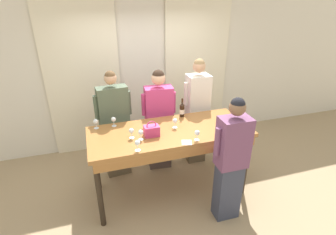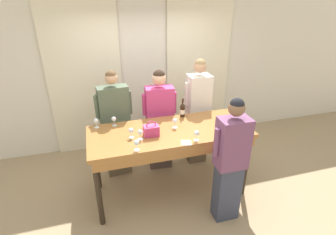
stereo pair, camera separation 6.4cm
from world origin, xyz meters
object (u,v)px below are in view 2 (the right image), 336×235
at_px(wine_glass_front_mid, 175,121).
at_px(host_pouring, 230,162).
at_px(guest_olive_jacket, 116,125).
at_px(handbag, 151,130).
at_px(wine_glass_front_right, 131,131).
at_px(wine_glass_back_left, 197,133).
at_px(guest_cream_sweater, 198,112).
at_px(wine_glass_front_left, 96,121).
at_px(tasting_bar, 170,138).
at_px(wine_glass_center_left, 114,119).
at_px(wine_glass_center_right, 137,143).
at_px(guest_pink_top, 160,120).
at_px(wine_bottle, 183,110).
at_px(wine_glass_center_mid, 140,132).

relative_size(wine_glass_front_mid, host_pouring, 0.08).
bearing_deg(guest_olive_jacket, handbag, -61.48).
bearing_deg(guest_olive_jacket, wine_glass_front_right, -78.90).
xyz_separation_m(wine_glass_front_right, wine_glass_back_left, (0.78, -0.30, -0.00)).
xyz_separation_m(wine_glass_front_right, host_pouring, (1.10, -0.63, -0.27)).
bearing_deg(guest_cream_sweater, wine_glass_front_right, -149.53).
distance_m(wine_glass_front_left, host_pouring, 1.87).
bearing_deg(tasting_bar, wine_glass_back_left, -53.86).
bearing_deg(wine_glass_front_right, host_pouring, -29.87).
bearing_deg(wine_glass_center_left, wine_glass_back_left, -36.59).
height_order(wine_glass_center_right, guest_pink_top, guest_pink_top).
bearing_deg(handbag, wine_bottle, 37.36).
height_order(wine_glass_front_right, guest_olive_jacket, guest_olive_jacket).
xyz_separation_m(tasting_bar, guest_pink_top, (0.03, 0.69, -0.06)).
xyz_separation_m(wine_glass_front_left, guest_cream_sweater, (1.65, 0.31, -0.20)).
distance_m(wine_glass_back_left, guest_pink_top, 1.08).
relative_size(wine_glass_front_mid, wine_glass_front_right, 1.00).
bearing_deg(wine_glass_front_mid, wine_glass_front_left, 163.58).
relative_size(wine_glass_front_right, wine_glass_center_mid, 1.00).
bearing_deg(wine_glass_center_right, guest_cream_sweater, 40.67).
xyz_separation_m(tasting_bar, wine_glass_back_left, (0.24, -0.33, 0.20)).
height_order(handbag, host_pouring, host_pouring).
xyz_separation_m(handbag, guest_cream_sweater, (0.97, 0.74, -0.18)).
xyz_separation_m(tasting_bar, handbag, (-0.28, -0.05, 0.18)).
relative_size(wine_glass_center_left, host_pouring, 0.08).
height_order(guest_pink_top, host_pouring, guest_pink_top).
distance_m(wine_glass_front_right, wine_glass_center_mid, 0.13).
xyz_separation_m(wine_bottle, wine_glass_center_mid, (-0.74, -0.51, -0.01)).
bearing_deg(wine_glass_center_right, wine_glass_back_left, 1.28).
relative_size(wine_bottle, wine_glass_back_left, 2.10).
bearing_deg(wine_glass_front_mid, wine_bottle, 55.38).
xyz_separation_m(guest_cream_sweater, host_pouring, (-0.12, -1.35, -0.07)).
distance_m(handbag, wine_glass_center_left, 0.61).
xyz_separation_m(wine_bottle, host_pouring, (0.25, -1.06, -0.28)).
distance_m(guest_pink_top, host_pouring, 1.46).
distance_m(wine_bottle, wine_glass_front_right, 0.95).
distance_m(wine_glass_front_right, host_pouring, 1.30).
bearing_deg(wine_glass_front_left, wine_glass_center_left, -1.55).
height_order(wine_glass_front_right, host_pouring, host_pouring).
distance_m(wine_glass_front_right, guest_pink_top, 0.95).
bearing_deg(guest_cream_sweater, wine_glass_back_left, -113.46).
xyz_separation_m(wine_glass_front_right, guest_olive_jacket, (-0.14, 0.72, -0.24)).
relative_size(tasting_bar, wine_bottle, 7.58).
xyz_separation_m(wine_bottle, guest_cream_sweater, (0.38, 0.29, -0.21)).
relative_size(handbag, wine_glass_center_left, 1.54).
bearing_deg(wine_glass_center_left, guest_pink_top, 22.78).
height_order(tasting_bar, guest_pink_top, guest_pink_top).
bearing_deg(handbag, wine_glass_front_mid, 19.10).
relative_size(wine_glass_back_left, guest_cream_sweater, 0.08).
bearing_deg(wine_glass_center_right, wine_glass_center_left, 104.71).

